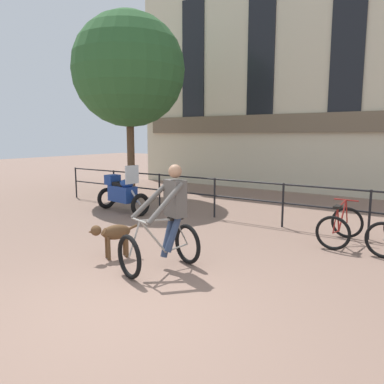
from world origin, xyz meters
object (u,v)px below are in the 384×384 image
(parked_bicycle_near_lamp, at_px, (340,226))
(parked_motorcycle, at_px, (122,192))
(dog, at_px, (113,233))
(cyclist_with_bike, at_px, (167,223))

(parked_bicycle_near_lamp, bearing_deg, parked_motorcycle, 3.86)
(dog, bearing_deg, parked_bicycle_near_lamp, 73.04)
(parked_motorcycle, height_order, parked_bicycle_near_lamp, parked_motorcycle)
(dog, distance_m, parked_motorcycle, 4.03)
(parked_bicycle_near_lamp, bearing_deg, dog, 47.51)
(cyclist_with_bike, relative_size, dog, 2.07)
(cyclist_with_bike, height_order, dog, cyclist_with_bike)
(dog, xyz_separation_m, parked_bicycle_near_lamp, (3.09, 3.20, -0.09))
(dog, height_order, parked_motorcycle, parked_motorcycle)
(dog, bearing_deg, parked_motorcycle, 159.74)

